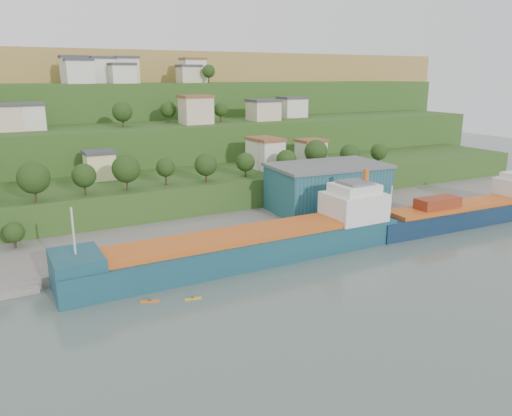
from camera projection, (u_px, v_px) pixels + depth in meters
ground at (247, 282)px, 94.28m from camera, size 500.00×500.00×0.00m
quay at (266, 228)px, 127.26m from camera, size 220.00×26.00×4.00m
hillside at (86, 157)px, 237.93m from camera, size 360.00×211.40×96.00m
cargo_ship_near at (254, 246)px, 104.74m from camera, size 74.49×12.33×19.13m
cargo_ship_far at (469, 213)px, 132.21m from camera, size 59.35×11.83×16.04m
warehouse at (327, 187)px, 135.45m from camera, size 32.23×21.09×12.80m
kayak_orange at (150, 300)px, 85.90m from camera, size 3.29×1.70×0.83m
kayak_yellow at (193, 298)px, 86.90m from camera, size 3.00×0.99×0.74m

